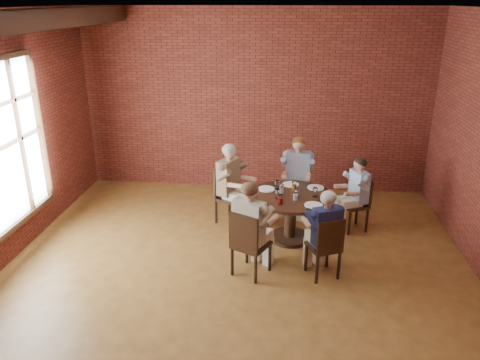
# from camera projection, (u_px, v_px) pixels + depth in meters

# --- Properties ---
(floor) EXTENTS (7.00, 7.00, 0.00)m
(floor) POSITION_uv_depth(u_px,v_px,m) (234.00, 286.00, 6.12)
(floor) COLOR olive
(floor) RESTS_ON ground
(ceiling) EXTENTS (7.00, 7.00, 0.00)m
(ceiling) POSITION_uv_depth(u_px,v_px,m) (233.00, 10.00, 4.89)
(ceiling) COLOR white
(ceiling) RESTS_ON wall_back
(wall_back) EXTENTS (7.00, 0.00, 7.00)m
(wall_back) POSITION_uv_depth(u_px,v_px,m) (255.00, 102.00, 8.75)
(wall_back) COLOR maroon
(wall_back) RESTS_ON ground
(ceiling_beam) EXTENTS (0.22, 6.90, 0.26)m
(ceiling_beam) POSITION_uv_depth(u_px,v_px,m) (13.00, 22.00, 5.17)
(ceiling_beam) COLOR #311D10
(ceiling_beam) RESTS_ON ceiling
(dining_table) EXTENTS (1.25, 1.25, 0.75)m
(dining_table) POSITION_uv_depth(u_px,v_px,m) (291.00, 208.00, 7.11)
(dining_table) COLOR #311D10
(dining_table) RESTS_ON floor
(chair_a) EXTENTS (0.49, 0.49, 0.87)m
(chair_a) POSITION_uv_depth(u_px,v_px,m) (358.00, 202.00, 7.46)
(chair_a) COLOR #311D10
(chair_a) RESTS_ON floor
(diner_a) EXTENTS (0.70, 0.65, 1.22)m
(diner_a) POSITION_uv_depth(u_px,v_px,m) (355.00, 195.00, 7.40)
(diner_a) COLOR #3A6296
(diner_a) RESTS_ON floor
(chair_b) EXTENTS (0.47, 0.47, 0.95)m
(chair_b) POSITION_uv_depth(u_px,v_px,m) (297.00, 183.00, 8.14)
(chair_b) COLOR #311D10
(chair_b) RESTS_ON floor
(diner_b) EXTENTS (0.60, 0.71, 1.35)m
(diner_b) POSITION_uv_depth(u_px,v_px,m) (297.00, 176.00, 8.00)
(diner_b) COLOR #8089A3
(diner_b) RESTS_ON floor
(chair_c) EXTENTS (0.59, 0.59, 0.95)m
(chair_c) POSITION_uv_depth(u_px,v_px,m) (227.00, 192.00, 7.74)
(chair_c) COLOR #311D10
(chair_c) RESTS_ON floor
(diner_c) EXTENTS (0.84, 0.78, 1.35)m
(diner_c) POSITION_uv_depth(u_px,v_px,m) (232.00, 184.00, 7.64)
(diner_c) COLOR brown
(diner_c) RESTS_ON floor
(chair_d) EXTENTS (0.58, 0.58, 0.94)m
(chair_d) POSITION_uv_depth(u_px,v_px,m) (248.00, 242.00, 6.16)
(chair_d) COLOR #311D10
(chair_d) RESTS_ON floor
(diner_d) EXTENTS (0.78, 0.83, 1.34)m
(diner_d) POSITION_uv_depth(u_px,v_px,m) (251.00, 229.00, 6.17)
(diner_d) COLOR #BA9F92
(diner_d) RESTS_ON floor
(chair_e) EXTENTS (0.51, 0.51, 0.89)m
(chair_e) POSITION_uv_depth(u_px,v_px,m) (326.00, 246.00, 6.12)
(chair_e) COLOR #311D10
(chair_e) RESTS_ON floor
(diner_e) EXTENTS (0.67, 0.73, 1.24)m
(diner_e) POSITION_uv_depth(u_px,v_px,m) (324.00, 234.00, 6.14)
(diner_e) COLOR #192048
(diner_e) RESTS_ON floor
(plate_a) EXTENTS (0.26, 0.26, 0.01)m
(plate_a) POSITION_uv_depth(u_px,v_px,m) (316.00, 188.00, 7.28)
(plate_a) COLOR white
(plate_a) RESTS_ON dining_table
(plate_b) EXTENTS (0.26, 0.26, 0.01)m
(plate_b) POSITION_uv_depth(u_px,v_px,m) (291.00, 184.00, 7.41)
(plate_b) COLOR white
(plate_b) RESTS_ON dining_table
(plate_c) EXTENTS (0.26, 0.26, 0.01)m
(plate_c) POSITION_uv_depth(u_px,v_px,m) (266.00, 189.00, 7.23)
(plate_c) COLOR white
(plate_c) RESTS_ON dining_table
(plate_d) EXTENTS (0.26, 0.26, 0.01)m
(plate_d) POSITION_uv_depth(u_px,v_px,m) (313.00, 205.00, 6.66)
(plate_d) COLOR white
(plate_d) RESTS_ON dining_table
(glass_a) EXTENTS (0.07, 0.07, 0.14)m
(glass_a) POSITION_uv_depth(u_px,v_px,m) (315.00, 192.00, 6.95)
(glass_a) COLOR white
(glass_a) RESTS_ON dining_table
(glass_b) EXTENTS (0.07, 0.07, 0.14)m
(glass_b) POSITION_uv_depth(u_px,v_px,m) (294.00, 185.00, 7.20)
(glass_b) COLOR white
(glass_b) RESTS_ON dining_table
(glass_c) EXTENTS (0.07, 0.07, 0.14)m
(glass_c) POSITION_uv_depth(u_px,v_px,m) (277.00, 185.00, 7.23)
(glass_c) COLOR white
(glass_c) RESTS_ON dining_table
(glass_d) EXTENTS (0.07, 0.07, 0.14)m
(glass_d) POSITION_uv_depth(u_px,v_px,m) (281.00, 189.00, 7.07)
(glass_d) COLOR white
(glass_d) RESTS_ON dining_table
(glass_e) EXTENTS (0.07, 0.07, 0.14)m
(glass_e) POSITION_uv_depth(u_px,v_px,m) (277.00, 194.00, 6.89)
(glass_e) COLOR white
(glass_e) RESTS_ON dining_table
(glass_f) EXTENTS (0.07, 0.07, 0.14)m
(glass_f) POSITION_uv_depth(u_px,v_px,m) (280.00, 199.00, 6.70)
(glass_f) COLOR white
(glass_f) RESTS_ON dining_table
(glass_g) EXTENTS (0.07, 0.07, 0.14)m
(glass_g) POSITION_uv_depth(u_px,v_px,m) (296.00, 195.00, 6.83)
(glass_g) COLOR white
(glass_g) RESTS_ON dining_table
(smartphone) EXTENTS (0.08, 0.14, 0.01)m
(smartphone) POSITION_uv_depth(u_px,v_px,m) (309.00, 208.00, 6.58)
(smartphone) COLOR black
(smartphone) RESTS_ON dining_table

